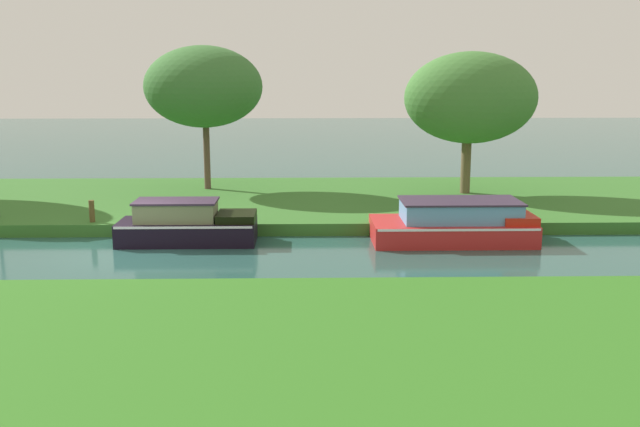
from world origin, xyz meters
TOP-DOWN VIEW (x-y plane):
  - ground_plane at (0.00, 0.00)m, footprint 120.00×120.00m
  - riverbank_far at (0.00, 7.00)m, footprint 72.00×10.00m
  - red_barge at (9.77, 1.20)m, footprint 4.90×2.31m
  - black_narrowboat at (1.50, 1.20)m, footprint 4.17×1.66m
  - willow_tree_centre at (1.08, 8.65)m, footprint 4.70×3.99m
  - willow_tree_right at (11.49, 7.38)m, footprint 5.13×3.52m
  - mooring_post_near at (-1.76, 2.47)m, footprint 0.17×0.17m

SIDE VIEW (x-z plane):
  - ground_plane at x=0.00m, z-range 0.00..0.00m
  - riverbank_far at x=0.00m, z-range 0.00..0.40m
  - black_narrowboat at x=1.50m, z-range -0.10..1.23m
  - red_barge at x=9.77m, z-range -0.08..1.22m
  - mooring_post_near at x=-1.76m, z-range 0.40..1.11m
  - willow_tree_right at x=11.49m, z-range 1.39..6.92m
  - willow_tree_centre at x=1.08m, z-range 1.67..7.45m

